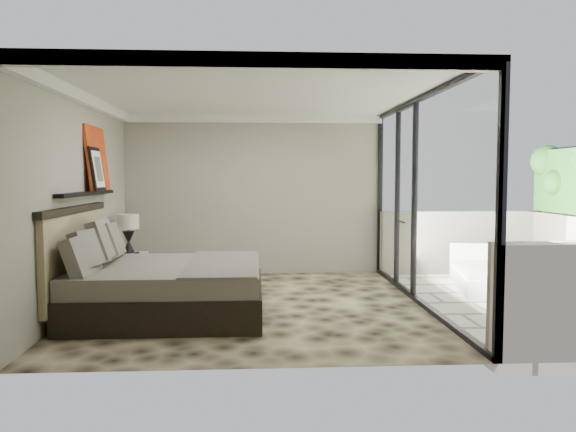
{
  "coord_description": "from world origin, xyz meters",
  "views": [
    {
      "loc": [
        0.02,
        -7.42,
        1.72
      ],
      "look_at": [
        0.48,
        0.4,
        1.17
      ],
      "focal_mm": 35.0,
      "sensor_mm": 36.0,
      "label": 1
    }
  ],
  "objects": [
    {
      "name": "lounger",
      "position": [
        3.5,
        0.85,
        0.19
      ],
      "size": [
        1.08,
        1.72,
        0.62
      ],
      "rotation": [
        0.0,
        0.0,
        -0.19
      ],
      "color": "white",
      "rests_on": "terrace_slab"
    },
    {
      "name": "glass_wall",
      "position": [
        2.25,
        0.0,
        1.4
      ],
      "size": [
        0.08,
        5.0,
        2.8
      ],
      "primitive_type": "cube",
      "color": "white",
      "rests_on": "floor"
    },
    {
      "name": "floor",
      "position": [
        0.0,
        0.0,
        0.0
      ],
      "size": [
        5.0,
        5.0,
        0.0
      ],
      "primitive_type": "plane",
      "color": "black",
      "rests_on": "ground"
    },
    {
      "name": "ottoman",
      "position": [
        4.42,
        1.05,
        0.24
      ],
      "size": [
        0.54,
        0.54,
        0.49
      ],
      "primitive_type": "cube",
      "rotation": [
        0.0,
        0.0,
        0.12
      ],
      "color": "silver",
      "rests_on": "terrace_slab"
    },
    {
      "name": "table_lamp",
      "position": [
        -1.97,
        1.5,
        0.91
      ],
      "size": [
        0.33,
        0.33,
        0.61
      ],
      "color": "black",
      "rests_on": "nightstand"
    },
    {
      "name": "framed_print",
      "position": [
        -2.14,
        0.41,
        1.82
      ],
      "size": [
        0.11,
        0.5,
        0.6
      ],
      "primitive_type": "cube",
      "rotation": [
        0.0,
        -0.14,
        0.0
      ],
      "color": "black",
      "rests_on": "picture_ledge"
    },
    {
      "name": "back_wall",
      "position": [
        0.0,
        2.49,
        1.4
      ],
      "size": [
        4.5,
        0.02,
        2.8
      ],
      "primitive_type": "cube",
      "color": "gray",
      "rests_on": "floor"
    },
    {
      "name": "terrace_slab",
      "position": [
        3.75,
        0.0,
        -0.06
      ],
      "size": [
        3.0,
        5.0,
        0.12
      ],
      "primitive_type": "cube",
      "color": "#BEB5A2",
      "rests_on": "ground"
    },
    {
      "name": "nightstand",
      "position": [
        -1.94,
        1.5,
        0.23
      ],
      "size": [
        0.48,
        0.48,
        0.46
      ],
      "primitive_type": "cube",
      "rotation": [
        0.0,
        0.0,
        0.06
      ],
      "color": "black",
      "rests_on": "floor"
    },
    {
      "name": "left_wall",
      "position": [
        -2.24,
        0.0,
        1.4
      ],
      "size": [
        0.02,
        5.0,
        2.8
      ],
      "primitive_type": "cube",
      "color": "gray",
      "rests_on": "floor"
    },
    {
      "name": "bed",
      "position": [
        -1.15,
        -0.41,
        0.38
      ],
      "size": [
        2.33,
        2.26,
        1.29
      ],
      "color": "black",
      "rests_on": "floor"
    },
    {
      "name": "abstract_canvas",
      "position": [
        -2.19,
        0.63,
        1.97
      ],
      "size": [
        0.13,
        0.9,
        0.9
      ],
      "primitive_type": "cube",
      "rotation": [
        0.0,
        -0.1,
        0.0
      ],
      "color": "#AC160E",
      "rests_on": "picture_ledge"
    },
    {
      "name": "picture_ledge",
      "position": [
        -2.18,
        0.1,
        1.5
      ],
      "size": [
        0.12,
        2.2,
        0.05
      ],
      "primitive_type": "cube",
      "color": "black",
      "rests_on": "left_wall"
    },
    {
      "name": "ceiling",
      "position": [
        0.0,
        0.0,
        2.79
      ],
      "size": [
        4.5,
        5.0,
        0.02
      ],
      "primitive_type": "cube",
      "color": "silver",
      "rests_on": "back_wall"
    }
  ]
}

